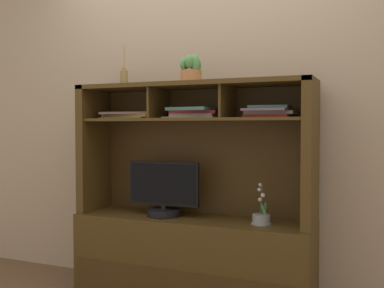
% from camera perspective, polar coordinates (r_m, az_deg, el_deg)
% --- Properties ---
extents(back_wall, '(6.00, 0.02, 2.80)m').
position_cam_1_polar(back_wall, '(3.32, 1.73, 5.69)').
color(back_wall, tan).
rests_on(back_wall, ground).
extents(media_console, '(1.65, 0.48, 1.50)m').
position_cam_1_polar(media_console, '(3.17, 0.05, -11.46)').
color(media_console, '#493515').
rests_on(media_console, ground).
extents(tv_monitor, '(0.53, 0.23, 0.38)m').
position_cam_1_polar(tv_monitor, '(3.16, -3.63, -6.21)').
color(tv_monitor, black).
rests_on(tv_monitor, media_console).
extents(potted_orchid, '(0.13, 0.13, 0.26)m').
position_cam_1_polar(potted_orchid, '(2.95, 8.77, -9.22)').
color(potted_orchid, '#8E939C').
rests_on(potted_orchid, media_console).
extents(magazine_stack_left, '(0.37, 0.29, 0.07)m').
position_cam_1_polar(magazine_stack_left, '(3.07, 0.26, 3.99)').
color(magazine_stack_left, gray).
rests_on(magazine_stack_left, media_console).
extents(magazine_stack_centre, '(0.32, 0.26, 0.08)m').
position_cam_1_polar(magazine_stack_centre, '(2.92, 9.76, 4.09)').
color(magazine_stack_centre, '#A72826').
rests_on(magazine_stack_centre, media_console).
extents(magazine_stack_right, '(0.42, 0.30, 0.05)m').
position_cam_1_polar(magazine_stack_right, '(3.34, -7.89, 3.59)').
color(magazine_stack_right, slate).
rests_on(magazine_stack_right, media_console).
extents(diffuser_bottle, '(0.06, 0.06, 0.29)m').
position_cam_1_polar(diffuser_bottle, '(3.34, -8.57, 8.32)').
color(diffuser_bottle, olive).
rests_on(diffuser_bottle, media_console).
extents(potted_succulent, '(0.17, 0.17, 0.19)m').
position_cam_1_polar(potted_succulent, '(3.08, -0.11, 9.31)').
color(potted_succulent, '#BC7746').
rests_on(potted_succulent, media_console).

